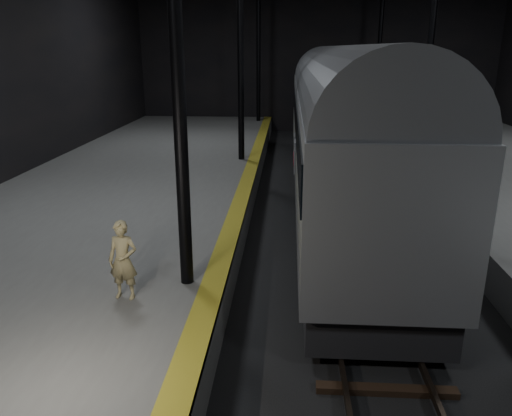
{
  "coord_description": "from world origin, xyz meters",
  "views": [
    {
      "loc": [
        -1.75,
        -13.28,
        5.63
      ],
      "look_at": [
        -2.5,
        -2.02,
        2.0
      ],
      "focal_mm": 35.0,
      "sensor_mm": 36.0,
      "label": 1
    }
  ],
  "objects": [
    {
      "name": "woman",
      "position": [
        -4.85,
        -4.75,
        1.78
      ],
      "size": [
        0.6,
        0.43,
        1.56
      ],
      "primitive_type": "imported",
      "rotation": [
        0.0,
        0.0,
        -0.1
      ],
      "color": "#998B5D",
      "rests_on": "platform_left"
    },
    {
      "name": "train",
      "position": [
        -0.0,
        4.78,
        3.11
      ],
      "size": [
        3.12,
        20.86,
        5.58
      ],
      "color": "#ADB0B6",
      "rests_on": "ground"
    },
    {
      "name": "platform_left",
      "position": [
        -7.5,
        0.0,
        0.5
      ],
      "size": [
        9.0,
        43.8,
        1.0
      ],
      "primitive_type": "cube",
      "color": "#52524F",
      "rests_on": "ground"
    },
    {
      "name": "track",
      "position": [
        0.0,
        0.0,
        0.07
      ],
      "size": [
        2.4,
        43.0,
        0.24
      ],
      "color": "#3F3328",
      "rests_on": "ground"
    },
    {
      "name": "tactile_strip",
      "position": [
        -3.25,
        0.0,
        1.0
      ],
      "size": [
        0.5,
        43.8,
        0.01
      ],
      "primitive_type": "cube",
      "color": "olive",
      "rests_on": "platform_left"
    },
    {
      "name": "ground",
      "position": [
        0.0,
        0.0,
        0.0
      ],
      "size": [
        44.0,
        44.0,
        0.0
      ],
      "primitive_type": "plane",
      "color": "black",
      "rests_on": "ground"
    }
  ]
}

